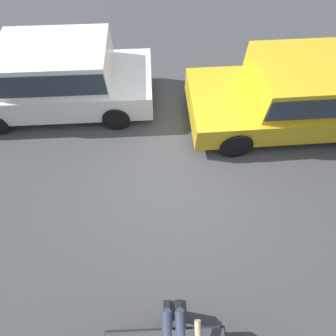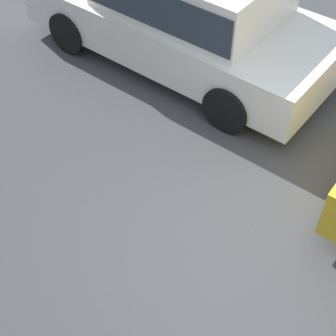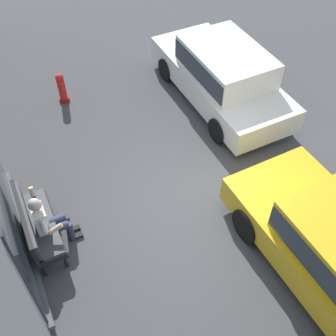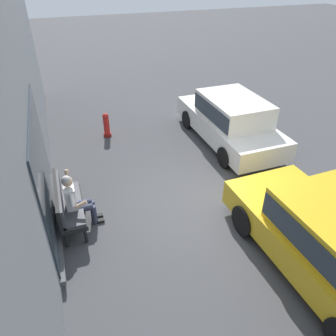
{
  "view_description": "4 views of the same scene",
  "coord_description": "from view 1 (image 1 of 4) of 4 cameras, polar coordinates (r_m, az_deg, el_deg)",
  "views": [
    {
      "loc": [
        0.38,
        2.6,
        4.59
      ],
      "look_at": [
        0.29,
        0.27,
        0.91
      ],
      "focal_mm": 28.0,
      "sensor_mm": 36.0,
      "label": 1
    },
    {
      "loc": [
        -1.03,
        2.6,
        4.28
      ],
      "look_at": [
        0.85,
        0.29,
        1.08
      ],
      "focal_mm": 55.0,
      "sensor_mm": 36.0,
      "label": 2
    },
    {
      "loc": [
        -4.51,
        2.6,
        6.8
      ],
      "look_at": [
        0.27,
        0.33,
        0.98
      ],
      "focal_mm": 45.0,
      "sensor_mm": 36.0,
      "label": 3
    },
    {
      "loc": [
        -5.51,
        2.6,
        5.09
      ],
      "look_at": [
        0.13,
        0.65,
        1.16
      ],
      "focal_mm": 35.0,
      "sensor_mm": 36.0,
      "label": 4
    }
  ],
  "objects": [
    {
      "name": "parked_car_mid",
      "position": [
        6.57,
        -22.99,
        17.95
      ],
      "size": [
        4.32,
        1.92,
        1.51
      ],
      "color": "white",
      "rests_on": "ground_plane"
    },
    {
      "name": "ground_plane",
      "position": [
        5.29,
        3.04,
        -2.72
      ],
      "size": [
        60.0,
        60.0,
        0.0
      ],
      "primitive_type": "plane",
      "color": "#424244"
    },
    {
      "name": "parked_car_near",
      "position": [
        6.34,
        26.82,
        14.53
      ],
      "size": [
        4.5,
        2.12,
        1.48
      ],
      "color": "gold",
      "rests_on": "ground_plane"
    }
  ]
}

